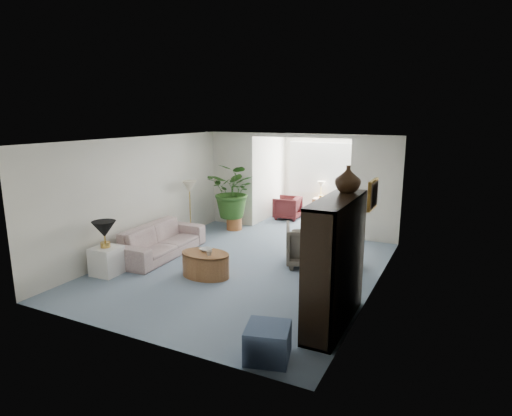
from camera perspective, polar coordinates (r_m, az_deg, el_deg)
The scene contains 26 objects.
floor at distance 8.46m, azimuth -1.83°, elevation -8.08°, with size 6.00×6.00×0.00m, color gray.
sunroom_floor at distance 12.07m, azimuth 7.42°, elevation -1.90°, with size 2.60×2.60×0.00m, color gray.
back_pier_left at distance 11.60m, azimuth -3.14°, elevation 3.91°, with size 1.20×0.12×2.50m, color white.
back_pier_right at distance 10.29m, azimuth 15.63°, elevation 2.38°, with size 1.20×0.12×2.50m, color white.
back_header at distance 10.67m, azimuth 5.83°, elevation 9.60°, with size 2.60×0.12×0.10m, color white.
window_pane at distance 12.82m, azimuth 9.19°, elevation 5.26°, with size 2.20×0.02×1.50m, color white.
window_blinds at distance 12.79m, azimuth 9.15°, elevation 5.24°, with size 2.20×0.02×1.50m, color white.
framed_picture at distance 7.11m, azimuth 15.43°, elevation 1.74°, with size 0.04×0.50×0.40m, color #B5A690.
sofa at distance 9.35m, azimuth -12.58°, elevation -4.25°, with size 2.25×0.88×0.66m, color beige.
end_table at distance 8.56m, azimuth -19.31°, elevation -6.67°, with size 0.48×0.48×0.53m, color white.
table_lamp at distance 8.39m, azimuth -19.61°, elevation -2.68°, with size 0.44×0.44×0.30m, color black.
floor_lamp at distance 10.45m, azimuth -8.88°, elevation 2.83°, with size 0.36×0.36×0.28m, color beige.
coffee_table at distance 8.08m, azimuth -6.75°, elevation -7.49°, with size 0.95×0.95×0.45m, color olive.
coffee_bowl at distance 8.10m, azimuth -6.71°, elevation -5.54°, with size 0.22×0.22×0.05m, color silver.
coffee_cup at distance 7.83m, azimuth -6.28°, elevation -6.00°, with size 0.11×0.11×0.10m, color beige.
wingback_chair at distance 8.63m, azimuth 7.00°, elevation -4.88°, with size 0.88×0.90×0.82m, color #5A5147.
side_table_dark at distance 8.74m, azimuth 11.99°, elevation -5.41°, with size 0.55×0.44×0.66m, color black.
entertainment_cabinet at distance 6.14m, azimuth 10.51°, elevation -7.19°, with size 0.44×1.66×1.85m, color black.
cabinet_urn at distance 6.34m, azimuth 12.16°, elevation 3.81°, with size 0.38×0.38×0.39m, color #321F10.
ottoman at distance 5.52m, azimuth 1.58°, elevation -17.50°, with size 0.53×0.53×0.43m, color slate.
plant_pot at distance 11.21m, azimuth -2.93°, elevation -2.08°, with size 0.40×0.40×0.32m, color #AA5F31.
house_plant at distance 11.02m, azimuth -2.98°, elevation 2.31°, with size 1.28×1.11×1.42m, color #2C561D.
sunroom_chair_blue at distance 11.86m, azimuth 10.94°, elevation -0.57°, with size 0.73×0.75×0.69m, color slate.
sunroom_chair_maroon at distance 12.33m, azimuth 4.21°, elevation 0.04°, with size 0.70×0.72×0.65m, color maroon.
sunroom_table at distance 12.79m, azimuth 8.60°, elevation 0.10°, with size 0.44×0.34×0.53m, color olive.
shelf_clutter at distance 6.01m, azimuth 9.85°, elevation -5.92°, with size 0.30×1.31×1.06m.
Camera 1 is at (3.77, -6.97, 2.96)m, focal length 29.97 mm.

